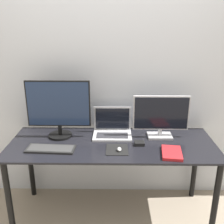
{
  "coord_description": "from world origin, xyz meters",
  "views": [
    {
      "loc": [
        0.03,
        -1.76,
        1.8
      ],
      "look_at": [
        -0.0,
        0.42,
        1.04
      ],
      "focal_mm": 42.0,
      "sensor_mm": 36.0,
      "label": 1
    }
  ],
  "objects_px": {
    "mouse": "(119,149)",
    "book": "(172,153)",
    "keyboard": "(51,149)",
    "laptop": "(112,128)",
    "monitor_left": "(59,108)",
    "monitor_right": "(161,116)",
    "power_brick": "(139,143)"
  },
  "relations": [
    {
      "from": "monitor_left",
      "to": "keyboard",
      "type": "relative_size",
      "value": 1.39
    },
    {
      "from": "monitor_left",
      "to": "power_brick",
      "type": "xyz_separation_m",
      "value": [
        0.73,
        -0.17,
        -0.27
      ]
    },
    {
      "from": "laptop",
      "to": "monitor_left",
      "type": "bearing_deg",
      "value": -174.32
    },
    {
      "from": "monitor_right",
      "to": "power_brick",
      "type": "xyz_separation_m",
      "value": [
        -0.2,
        -0.17,
        -0.19
      ]
    },
    {
      "from": "monitor_right",
      "to": "laptop",
      "type": "distance_m",
      "value": 0.48
    },
    {
      "from": "monitor_left",
      "to": "power_brick",
      "type": "height_order",
      "value": "monitor_left"
    },
    {
      "from": "monitor_right",
      "to": "keyboard",
      "type": "relative_size",
      "value": 1.22
    },
    {
      "from": "keyboard",
      "to": "mouse",
      "type": "bearing_deg",
      "value": -2.05
    },
    {
      "from": "laptop",
      "to": "power_brick",
      "type": "relative_size",
      "value": 4.18
    },
    {
      "from": "book",
      "to": "power_brick",
      "type": "xyz_separation_m",
      "value": [
        -0.25,
        0.17,
        0.0
      ]
    },
    {
      "from": "laptop",
      "to": "mouse",
      "type": "height_order",
      "value": "laptop"
    },
    {
      "from": "monitor_left",
      "to": "book",
      "type": "height_order",
      "value": "monitor_left"
    },
    {
      "from": "book",
      "to": "keyboard",
      "type": "bearing_deg",
      "value": 176.28
    },
    {
      "from": "monitor_left",
      "to": "book",
      "type": "distance_m",
      "value": 1.07
    },
    {
      "from": "mouse",
      "to": "book",
      "type": "bearing_deg",
      "value": -5.97
    },
    {
      "from": "laptop",
      "to": "book",
      "type": "height_order",
      "value": "laptop"
    },
    {
      "from": "book",
      "to": "power_brick",
      "type": "height_order",
      "value": "power_brick"
    },
    {
      "from": "laptop",
      "to": "monitor_right",
      "type": "bearing_deg",
      "value": -6.11
    },
    {
      "from": "monitor_left",
      "to": "keyboard",
      "type": "height_order",
      "value": "monitor_left"
    },
    {
      "from": "mouse",
      "to": "keyboard",
      "type": "bearing_deg",
      "value": 177.95
    },
    {
      "from": "monitor_left",
      "to": "power_brick",
      "type": "bearing_deg",
      "value": -13.39
    },
    {
      "from": "monitor_left",
      "to": "monitor_right",
      "type": "relative_size",
      "value": 1.14
    },
    {
      "from": "keyboard",
      "to": "mouse",
      "type": "xyz_separation_m",
      "value": [
        0.58,
        -0.02,
        0.01
      ]
    },
    {
      "from": "monitor_right",
      "to": "mouse",
      "type": "distance_m",
      "value": 0.52
    },
    {
      "from": "keyboard",
      "to": "book",
      "type": "distance_m",
      "value": 1.01
    },
    {
      "from": "mouse",
      "to": "monitor_left",
      "type": "bearing_deg",
      "value": 151.55
    },
    {
      "from": "laptop",
      "to": "keyboard",
      "type": "height_order",
      "value": "laptop"
    },
    {
      "from": "monitor_left",
      "to": "laptop",
      "type": "distance_m",
      "value": 0.54
    },
    {
      "from": "laptop",
      "to": "mouse",
      "type": "distance_m",
      "value": 0.36
    },
    {
      "from": "mouse",
      "to": "power_brick",
      "type": "height_order",
      "value": "mouse"
    },
    {
      "from": "laptop",
      "to": "power_brick",
      "type": "bearing_deg",
      "value": -42.16
    },
    {
      "from": "monitor_left",
      "to": "monitor_right",
      "type": "bearing_deg",
      "value": 0.0
    }
  ]
}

